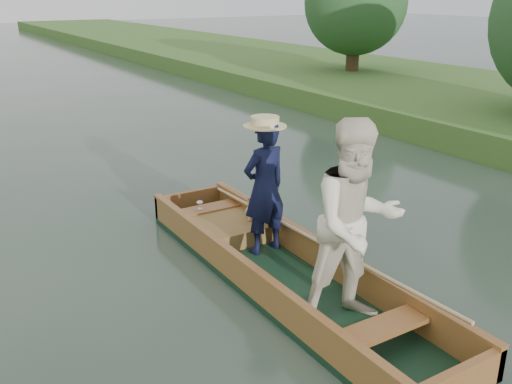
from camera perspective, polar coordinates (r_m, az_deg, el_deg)
ground at (r=6.69m, az=2.73°, el=-9.17°), size 120.00×120.00×0.00m
trees_far at (r=13.68m, az=-12.44°, el=16.37°), size 22.78×16.30×4.49m
punt at (r=6.13m, az=5.44°, el=-3.95°), size 1.22×5.00×2.14m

